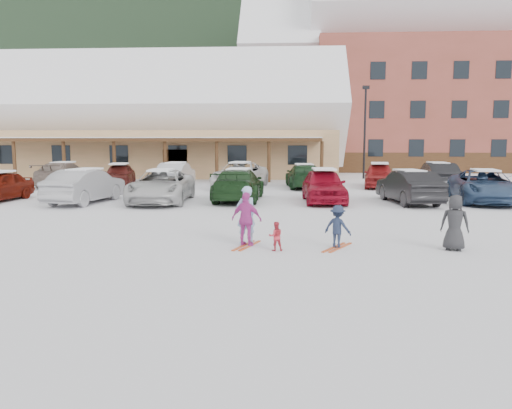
# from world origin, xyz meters

# --- Properties ---
(ground) EXTENTS (160.00, 160.00, 0.00)m
(ground) POSITION_xyz_m (0.00, 0.00, 0.00)
(ground) COLOR white
(ground) RESTS_ON ground
(forested_hillside) EXTENTS (300.00, 70.00, 38.00)m
(forested_hillside) POSITION_xyz_m (0.00, 85.00, 19.00)
(forested_hillside) COLOR black
(forested_hillside) RESTS_ON ground
(day_lodge) EXTENTS (29.12, 12.50, 10.38)m
(day_lodge) POSITION_xyz_m (-9.00, 27.96, 3.94)
(day_lodge) COLOR tan
(day_lodge) RESTS_ON ground
(alpine_hotel) EXTENTS (31.48, 14.01, 21.48)m
(alpine_hotel) POSITION_xyz_m (14.27, 38.00, 8.63)
(alpine_hotel) COLOR brown
(alpine_hotel) RESTS_ON ground
(lamp_post) EXTENTS (0.50, 0.25, 6.84)m
(lamp_post) POSITION_xyz_m (6.99, 24.34, 3.83)
(lamp_post) COLOR black
(lamp_post) RESTS_ON ground
(conifer_2) EXTENTS (5.28, 5.28, 12.24)m
(conifer_2) POSITION_xyz_m (-30.00, 42.00, 6.83)
(conifer_2) COLOR black
(conifer_2) RESTS_ON ground
(conifer_3) EXTENTS (3.96, 3.96, 9.18)m
(conifer_3) POSITION_xyz_m (6.00, 44.00, 5.12)
(conifer_3) COLOR black
(conifer_3) RESTS_ON ground
(adult_skier) EXTENTS (0.70, 0.64, 1.61)m
(adult_skier) POSITION_xyz_m (0.06, 0.27, 0.80)
(adult_skier) COLOR #96B3DD
(adult_skier) RESTS_ON ground
(toddler_red) EXTENTS (0.42, 0.36, 0.77)m
(toddler_red) POSITION_xyz_m (0.91, -0.65, 0.38)
(toddler_red) COLOR #C7303E
(toddler_red) RESTS_ON ground
(child_navy) EXTENTS (0.86, 0.74, 1.15)m
(child_navy) POSITION_xyz_m (2.56, -0.22, 0.58)
(child_navy) COLOR #1B253D
(child_navy) RESTS_ON ground
(skis_child_navy) EXTENTS (0.86, 1.32, 0.03)m
(skis_child_navy) POSITION_xyz_m (2.56, -0.22, 0.01)
(skis_child_navy) COLOR #B8461A
(skis_child_navy) RESTS_ON ground
(child_magenta) EXTENTS (0.94, 0.62, 1.48)m
(child_magenta) POSITION_xyz_m (0.11, -0.13, 0.74)
(child_magenta) COLOR #BC3895
(child_magenta) RESTS_ON ground
(skis_child_magenta) EXTENTS (0.64, 1.39, 0.03)m
(skis_child_magenta) POSITION_xyz_m (0.11, -0.13, 0.01)
(skis_child_magenta) COLOR #B8461A
(skis_child_magenta) RESTS_ON ground
(bystander_dark) EXTENTS (0.84, 0.69, 1.47)m
(bystander_dark) POSITION_xyz_m (5.57, -0.33, 0.73)
(bystander_dark) COLOR #27272A
(bystander_dark) RESTS_ON ground
(parked_car_1) EXTENTS (2.36, 4.93, 1.56)m
(parked_car_1) POSITION_xyz_m (-8.02, 8.87, 0.78)
(parked_car_1) COLOR #99989D
(parked_car_1) RESTS_ON ground
(parked_car_2) EXTENTS (2.76, 5.56, 1.51)m
(parked_car_2) POSITION_xyz_m (-4.60, 9.27, 0.76)
(parked_car_2) COLOR #BDBDBD
(parked_car_2) RESTS_ON ground
(parked_car_3) EXTENTS (2.31, 5.30, 1.52)m
(parked_car_3) POSITION_xyz_m (-1.09, 10.15, 0.76)
(parked_car_3) COLOR #183718
(parked_car_3) RESTS_ON ground
(parked_car_4) EXTENTS (2.00, 4.64, 1.56)m
(parked_car_4) POSITION_xyz_m (2.93, 9.75, 0.78)
(parked_car_4) COLOR maroon
(parked_car_4) RESTS_ON ground
(parked_car_5) EXTENTS (2.25, 4.77, 1.51)m
(parked_car_5) POSITION_xyz_m (6.78, 9.61, 0.76)
(parked_car_5) COLOR black
(parked_car_5) RESTS_ON ground
(parked_car_6) EXTENTS (3.25, 5.73, 1.51)m
(parked_car_6) POSITION_xyz_m (10.35, 10.13, 0.76)
(parked_car_6) COLOR navy
(parked_car_6) RESTS_ON ground
(parked_car_7) EXTENTS (2.33, 5.30, 1.52)m
(parked_car_7) POSITION_xyz_m (-12.68, 16.85, 0.76)
(parked_car_7) COLOR gray
(parked_car_7) RESTS_ON ground
(parked_car_8) EXTENTS (2.33, 4.37, 1.41)m
(parked_car_8) POSITION_xyz_m (-9.31, 17.35, 0.71)
(parked_car_8) COLOR #571C18
(parked_car_8) RESTS_ON ground
(parked_car_9) EXTENTS (1.67, 4.56, 1.49)m
(parked_car_9) POSITION_xyz_m (-5.69, 17.34, 0.75)
(parked_car_9) COLOR #B9BABE
(parked_car_9) RESTS_ON ground
(parked_car_10) EXTENTS (3.39, 5.95, 1.57)m
(parked_car_10) POSITION_xyz_m (-1.59, 16.46, 0.78)
(parked_car_10) COLOR silver
(parked_car_10) RESTS_ON ground
(parked_car_11) EXTENTS (2.35, 5.06, 1.43)m
(parked_car_11) POSITION_xyz_m (2.26, 16.85, 0.72)
(parked_car_11) COLOR #1A3D1F
(parked_car_11) RESTS_ON ground
(parked_car_12) EXTENTS (2.43, 4.61, 1.50)m
(parked_car_12) POSITION_xyz_m (6.86, 17.34, 0.75)
(parked_car_12) COLOR maroon
(parked_car_12) RESTS_ON ground
(parked_car_13) EXTENTS (1.76, 4.68, 1.53)m
(parked_car_13) POSITION_xyz_m (10.36, 17.38, 0.76)
(parked_car_13) COLOR black
(parked_car_13) RESTS_ON ground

